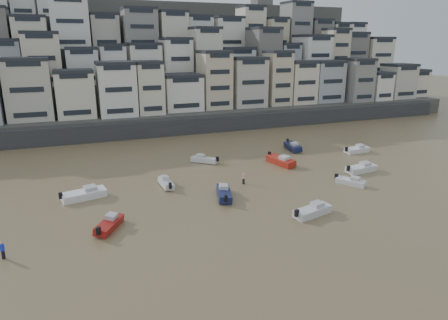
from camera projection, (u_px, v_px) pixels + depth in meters
name	position (u px, v px, depth m)	size (l,w,h in m)	color
harbor_wall	(186.00, 126.00, 87.97)	(140.00, 3.00, 3.50)	#38383A
hillside	(164.00, 64.00, 122.05)	(141.04, 66.00, 50.00)	#4C4C47
boat_a	(313.00, 209.00, 46.42)	(5.52, 1.81, 1.50)	silver
boat_b	(351.00, 181.00, 56.46)	(4.55, 1.49, 1.24)	silver
boat_c	(224.00, 192.00, 51.73)	(5.60, 1.83, 1.53)	#161D45
boat_d	(361.00, 167.00, 61.95)	(5.73, 1.87, 1.56)	silver
boat_e	(281.00, 160.00, 65.83)	(6.19, 2.03, 1.69)	#9F1F13
boat_f	(166.00, 182.00, 55.82)	(4.65, 1.52, 1.27)	silver
boat_g	(357.00, 149.00, 72.94)	(5.32, 1.74, 1.45)	white
boat_h	(204.00, 159.00, 66.99)	(5.03, 1.65, 1.37)	silver
boat_i	(293.00, 146.00, 74.87)	(5.93, 1.94, 1.62)	#14193E
boat_j	(109.00, 223.00, 43.02)	(5.06, 1.66, 1.38)	maroon
boat_k	(84.00, 193.00, 51.23)	(6.04, 1.98, 1.65)	white
person_blue	(3.00, 250.00, 37.06)	(0.44, 0.44, 1.74)	#1D2FDB
person_pink	(244.00, 178.00, 56.77)	(0.44, 0.44, 1.74)	#D59896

